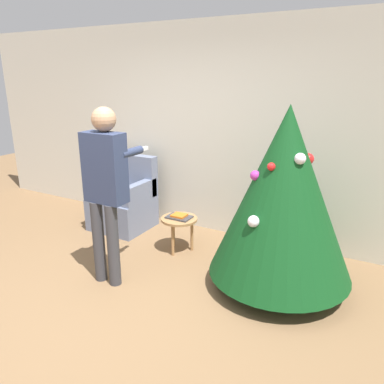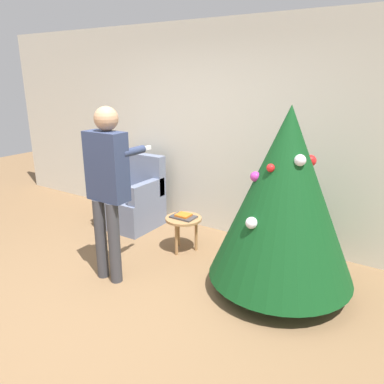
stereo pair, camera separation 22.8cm
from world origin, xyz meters
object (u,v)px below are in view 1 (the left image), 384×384
at_px(christmas_tree, 284,194).
at_px(side_stool, 179,223).
at_px(armchair, 124,203).
at_px(person_standing, 105,181).

relative_size(christmas_tree, side_stool, 4.17).
relative_size(christmas_tree, armchair, 1.83).
bearing_deg(side_stool, person_standing, -106.72).
distance_m(armchair, person_standing, 1.61).
bearing_deg(side_stool, christmas_tree, -8.80).
bearing_deg(christmas_tree, side_stool, 171.20).
distance_m(christmas_tree, armchair, 2.47).
bearing_deg(person_standing, side_stool, 73.28).
xyz_separation_m(armchair, person_standing, (0.79, -1.21, 0.72)).
xyz_separation_m(christmas_tree, person_standing, (-1.55, -0.72, 0.09)).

